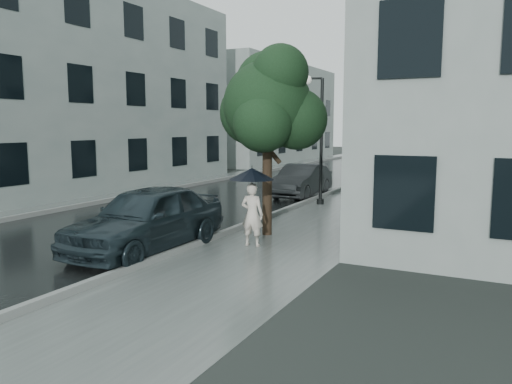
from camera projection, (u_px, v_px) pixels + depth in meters
The scene contains 14 objects.
ground at pixel (224, 268), 10.32m from camera, with size 120.00×120.00×0.00m, color black.
sidewalk at pixel (374, 196), 20.84m from camera, with size 3.50×60.00×0.01m, color slate.
kerb_near at pixel (332, 192), 21.64m from camera, with size 0.15×60.00×0.15m, color slate.
asphalt_road at pixel (260, 189), 23.21m from camera, with size 6.85×60.00×0.00m, color black.
kerb_far at pixel (197, 184), 24.76m from camera, with size 0.15×60.00×0.15m, color slate.
sidewalk_far at pixel (182, 184), 25.18m from camera, with size 1.70×60.00×0.01m, color #4C5451.
building_far_a at pixel (52, 86), 22.91m from camera, with size 7.02×20.00×9.50m.
building_far_b at pixel (262, 113), 42.50m from camera, with size 7.02×18.00×8.00m.
pedestrian at pixel (252, 215), 12.16m from camera, with size 0.57×0.37×1.55m, color beige.
umbrella at pixel (252, 174), 11.98m from camera, with size 1.16×1.16×1.04m.
street_tree at pixel (269, 104), 13.16m from camera, with size 3.05×2.77×4.99m.
lamp_post at pixel (317, 131), 18.48m from camera, with size 0.84×0.41×4.77m.
car_near at pixel (147, 218), 11.73m from camera, with size 1.82×4.53×1.54m, color #19262C.
car_far at pixel (301, 180), 20.71m from camera, with size 1.42×4.08×1.34m, color #232729.
Camera 1 is at (5.09, -8.66, 2.93)m, focal length 35.00 mm.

